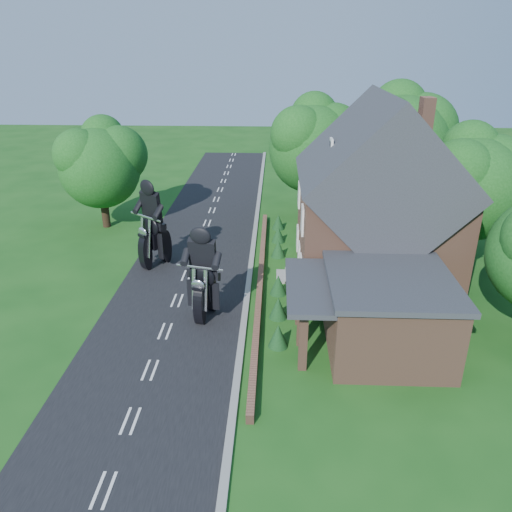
{
  "coord_description": "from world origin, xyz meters",
  "views": [
    {
      "loc": [
        5.1,
        -19.85,
        12.62
      ],
      "look_at": [
        4.16,
        2.63,
        2.8
      ],
      "focal_mm": 35.0,
      "sensor_mm": 36.0,
      "label": 1
    }
  ],
  "objects_px": {
    "annex": "(384,312)",
    "motorcycle_lead": "(205,305)",
    "house": "(376,207)",
    "motorcycle_follow": "(155,253)",
    "garden_wall": "(260,282)"
  },
  "relations": [
    {
      "from": "house",
      "to": "motorcycle_follow",
      "type": "xyz_separation_m",
      "value": [
        -12.57,
        1.35,
        -3.54
      ]
    },
    {
      "from": "garden_wall",
      "to": "motorcycle_follow",
      "type": "relative_size",
      "value": 12.76
    },
    {
      "from": "motorcycle_lead",
      "to": "motorcycle_follow",
      "type": "distance_m",
      "value": 7.1
    },
    {
      "from": "garden_wall",
      "to": "house",
      "type": "xyz_separation_m",
      "value": [
        6.19,
        1.0,
        4.14
      ]
    },
    {
      "from": "garden_wall",
      "to": "motorcycle_follow",
      "type": "distance_m",
      "value": 6.82
    },
    {
      "from": "motorcycle_lead",
      "to": "annex",
      "type": "bearing_deg",
      "value": 178.84
    },
    {
      "from": "house",
      "to": "motorcycle_lead",
      "type": "relative_size",
      "value": 6.65
    },
    {
      "from": "house",
      "to": "motorcycle_lead",
      "type": "bearing_deg",
      "value": -152.1
    },
    {
      "from": "annex",
      "to": "motorcycle_lead",
      "type": "bearing_deg",
      "value": 165.19
    },
    {
      "from": "garden_wall",
      "to": "annex",
      "type": "height_order",
      "value": "annex"
    },
    {
      "from": "motorcycle_lead",
      "to": "house",
      "type": "bearing_deg",
      "value": -138.45
    },
    {
      "from": "house",
      "to": "motorcycle_lead",
      "type": "xyz_separation_m",
      "value": [
        -8.77,
        -4.65,
        -3.63
      ]
    },
    {
      "from": "house",
      "to": "annex",
      "type": "height_order",
      "value": "house"
    },
    {
      "from": "annex",
      "to": "motorcycle_follow",
      "type": "relative_size",
      "value": 4.09
    },
    {
      "from": "house",
      "to": "motorcycle_follow",
      "type": "height_order",
      "value": "house"
    }
  ]
}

